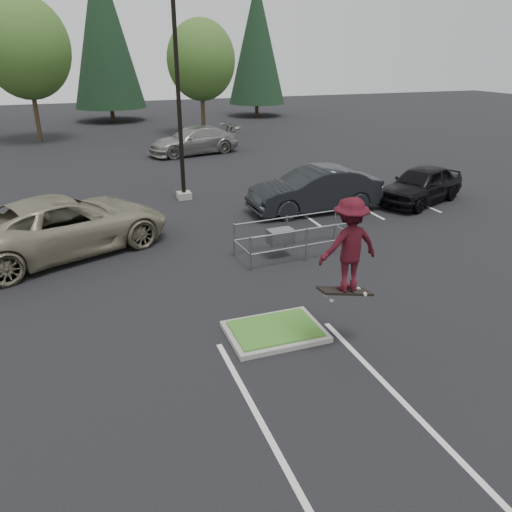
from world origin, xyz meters
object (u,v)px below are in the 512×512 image
object	(u,v)px
skateboarder	(349,246)
decid_b	(26,51)
conif_b	(103,29)
conif_c	(257,42)
car_r_black	(421,184)
cart_corral	(284,236)
light_pole	(178,91)
car_r_charc	(315,190)
car_l_tan	(62,226)
car_far_silver	(195,141)
decid_c	(201,63)

from	to	relation	value
skateboarder	decid_b	bearing A→B (deg)	-78.14
conif_b	conif_c	distance (m)	14.07
conif_c	car_r_black	xyz separation A→B (m)	(-4.00, -31.54, -6.06)
conif_b	cart_corral	xyz separation A→B (m)	(2.07, -36.15, -7.17)
light_pole	conif_b	bearing A→B (deg)	91.01
light_pole	car_r_charc	world-z (taller)	light_pole
conif_b	car_l_tan	size ratio (longest dim) A/B	2.18
skateboarder	car_r_black	xyz separation A→B (m)	(8.80, 8.96, -1.62)
light_pole	conif_b	size ratio (longest dim) A/B	0.70
conif_b	conif_c	xyz separation A→B (m)	(14.00, -1.00, -1.00)
conif_b	car_l_tan	bearing A→B (deg)	-97.65
car_far_silver	light_pole	bearing A→B (deg)	-28.76
skateboarder	car_r_charc	distance (m)	10.29
light_pole	car_r_black	bearing A→B (deg)	-23.02
decid_c	car_far_silver	bearing A→B (deg)	-108.23
car_r_black	skateboarder	bearing A→B (deg)	-67.81
decid_b	skateboarder	bearing A→B (deg)	-77.12
skateboarder	conif_c	bearing A→B (deg)	-108.55
cart_corral	car_r_charc	world-z (taller)	car_r_charc
cart_corral	conif_c	bearing A→B (deg)	67.01
decid_b	car_l_tan	world-z (taller)	decid_b
car_l_tan	car_far_silver	bearing A→B (deg)	-49.91
car_r_charc	car_l_tan	bearing A→B (deg)	-82.31
decid_b	decid_c	world-z (taller)	decid_b
conif_c	decid_b	bearing A→B (deg)	-155.86
skateboarder	car_r_charc	xyz separation A→B (m)	(3.92, 9.39, -1.53)
car_r_black	car_far_silver	distance (m)	15.51
conif_b	skateboarder	world-z (taller)	conif_b
skateboarder	car_far_silver	size ratio (longest dim) A/B	0.39
decid_c	car_r_charc	distance (m)	21.90
cart_corral	conif_b	bearing A→B (deg)	89.03
decid_c	skateboarder	bearing A→B (deg)	-98.83
conif_b	conif_c	world-z (taller)	conif_b
car_r_charc	light_pole	bearing A→B (deg)	-128.55
light_pole	car_r_charc	size ratio (longest dim) A/B	1.89
decid_c	cart_corral	xyz separation A→B (m)	(-3.92, -25.49, -4.57)
decid_c	conif_c	size ratio (longest dim) A/B	0.67
conif_b	light_pole	bearing A→B (deg)	-88.99
conif_c	skateboarder	world-z (taller)	conif_c
conif_c	skateboarder	bearing A→B (deg)	-107.54
decid_c	skateboarder	size ratio (longest dim) A/B	3.74
light_pole	conif_c	xyz separation A→B (m)	(13.50, 27.50, 2.29)
skateboarder	car_r_charc	world-z (taller)	skateboarder
decid_b	conif_c	bearing A→B (deg)	24.14
decid_c	conif_b	xyz separation A→B (m)	(-5.99, 10.67, 2.59)
light_pole	decid_b	bearing A→B (deg)	109.35
car_far_silver	cart_corral	bearing A→B (deg)	-16.88
car_r_charc	conif_c	bearing A→B (deg)	163.53
conif_b	decid_c	bearing A→B (deg)	-60.68
light_pole	conif_c	bearing A→B (deg)	63.85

